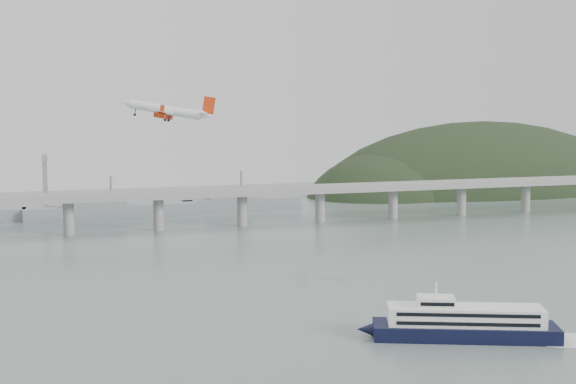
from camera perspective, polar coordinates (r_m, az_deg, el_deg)
name	(u,v)px	position (r m, az deg, el deg)	size (l,w,h in m)	color
ground	(339,311)	(269.87, 3.79, -8.81)	(900.00, 900.00, 0.00)	slate
bridge	(207,198)	(454.77, -6.00, -0.47)	(800.00, 22.00, 23.90)	gray
headland	(496,212)	(695.81, 15.13, -1.44)	(365.00, 155.00, 156.00)	black
ferry	(465,323)	(243.45, 12.97, -9.47)	(86.87, 43.22, 17.30)	black
airliner	(168,111)	(327.02, -8.87, 5.98)	(37.93, 35.68, 10.82)	white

